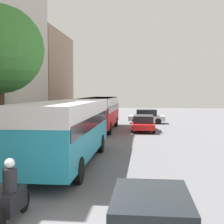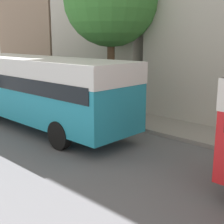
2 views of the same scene
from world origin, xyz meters
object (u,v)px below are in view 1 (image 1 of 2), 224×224
(motorcycle_behind_lead, at_px, (11,198))
(car_crossing, at_px, (143,123))
(pedestrian_walking_away, at_px, (69,116))
(bus_lead, at_px, (68,124))
(bus_following, at_px, (100,109))
(car_distant, at_px, (147,116))

(motorcycle_behind_lead, distance_m, car_crossing, 19.70)
(car_crossing, distance_m, pedestrian_walking_away, 7.80)
(car_crossing, bearing_deg, bus_lead, 74.66)
(bus_lead, height_order, motorcycle_behind_lead, bus_lead)
(car_crossing, xyz_separation_m, pedestrian_walking_away, (-7.24, 2.88, 0.27))
(motorcycle_behind_lead, bearing_deg, car_crossing, 80.30)
(bus_following, relative_size, car_crossing, 2.15)
(bus_lead, relative_size, bus_following, 1.01)
(bus_lead, bearing_deg, bus_following, 91.39)
(car_distant, bearing_deg, motorcycle_behind_lead, -7.97)
(car_crossing, relative_size, car_distant, 1.15)
(motorcycle_behind_lead, bearing_deg, car_distant, 82.03)
(pedestrian_walking_away, bearing_deg, motorcycle_behind_lead, -80.02)
(bus_following, distance_m, motorcycle_behind_lead, 19.94)
(bus_lead, xyz_separation_m, car_distant, (3.83, 19.43, -1.15))
(car_distant, bearing_deg, pedestrian_walking_away, -63.30)
(car_distant, relative_size, pedestrian_walking_away, 2.35)
(motorcycle_behind_lead, distance_m, pedestrian_walking_away, 22.64)
(bus_following, xyz_separation_m, pedestrian_walking_away, (-3.42, 2.39, -0.89))
(bus_following, bearing_deg, car_crossing, -7.20)
(bus_following, height_order, motorcycle_behind_lead, bus_following)
(car_distant, height_order, pedestrian_walking_away, pedestrian_walking_away)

